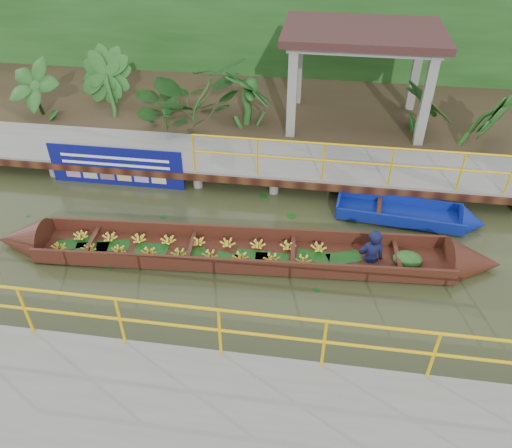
# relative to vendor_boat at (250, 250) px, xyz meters

# --- Properties ---
(ground) EXTENTS (80.00, 80.00, 0.00)m
(ground) POSITION_rel_vendor_boat_xyz_m (-0.79, -0.07, -0.20)
(ground) COLOR #33371B
(ground) RESTS_ON ground
(land_strip) EXTENTS (30.00, 8.00, 0.45)m
(land_strip) POSITION_rel_vendor_boat_xyz_m (-0.79, 7.43, 0.02)
(land_strip) COLOR #302718
(land_strip) RESTS_ON ground
(far_dock) EXTENTS (16.00, 2.06, 1.66)m
(far_dock) POSITION_rel_vendor_boat_xyz_m (-0.77, 3.36, 0.28)
(far_dock) COLOR slate
(far_dock) RESTS_ON ground
(near_dock) EXTENTS (18.00, 2.40, 1.73)m
(near_dock) POSITION_rel_vendor_boat_xyz_m (0.21, -4.27, 0.10)
(near_dock) COLOR slate
(near_dock) RESTS_ON ground
(pavilion) EXTENTS (4.40, 3.00, 3.00)m
(pavilion) POSITION_rel_vendor_boat_xyz_m (2.21, 6.23, 2.62)
(pavilion) COLOR slate
(pavilion) RESTS_ON ground
(foliage_backdrop) EXTENTS (30.00, 0.80, 4.00)m
(foliage_backdrop) POSITION_rel_vendor_boat_xyz_m (-0.79, 9.93, 1.80)
(foliage_backdrop) COLOR #194114
(foliage_backdrop) RESTS_ON ground
(vendor_boat) EXTENTS (10.96, 1.76, 2.03)m
(vendor_boat) POSITION_rel_vendor_boat_xyz_m (0.00, 0.00, 0.00)
(vendor_boat) COLOR #37190F
(vendor_boat) RESTS_ON ground
(moored_blue_boat) EXTENTS (3.50, 1.22, 0.82)m
(moored_blue_boat) POSITION_rel_vendor_boat_xyz_m (4.13, 1.85, -0.06)
(moored_blue_boat) COLOR navy
(moored_blue_boat) RESTS_ON ground
(blue_banner) EXTENTS (3.55, 0.04, 1.11)m
(blue_banner) POSITION_rel_vendor_boat_xyz_m (-3.86, 2.41, 0.35)
(blue_banner) COLOR navy
(blue_banner) RESTS_ON ground
(tropical_plants) EXTENTS (14.30, 1.30, 1.62)m
(tropical_plants) POSITION_rel_vendor_boat_xyz_m (-1.14, 5.23, 1.06)
(tropical_plants) COLOR #194114
(tropical_plants) RESTS_ON ground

